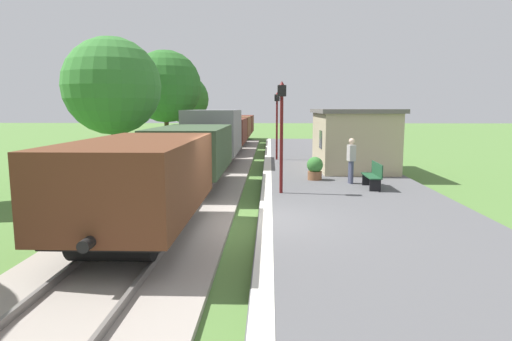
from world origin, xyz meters
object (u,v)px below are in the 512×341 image
tree_field_left (165,87)px  lamp_post_near (282,116)px  bench_near_hut (373,175)px  tree_field_distant (185,99)px  tree_trackside_far (112,86)px  station_hut (352,138)px  freight_train (221,136)px  potted_planter (315,168)px  person_waiting (351,159)px  lamp_post_far (277,113)px

tree_field_left → lamp_post_near: bearing=-62.6°
bench_near_hut → tree_field_distant: (-10.51, 20.01, 3.07)m
tree_trackside_far → tree_field_left: tree_field_left is taller
tree_field_left → tree_field_distant: bearing=91.7°
station_hut → freight_train: bearing=143.4°
freight_train → station_hut: (6.80, -5.05, 0.20)m
potted_planter → bench_near_hut: bearing=-43.6°
bench_near_hut → person_waiting: 1.25m
tree_field_left → bench_near_hut: bearing=-50.5°
freight_train → lamp_post_near: lamp_post_near is taller
tree_field_left → station_hut: bearing=-34.0°
person_waiting → tree_field_distant: tree_field_distant is taller
lamp_post_far → tree_field_left: tree_field_left is taller
freight_train → person_waiting: freight_train is taller
lamp_post_near → station_hut: bearing=61.2°
freight_train → bench_near_hut: (6.58, -10.44, -0.73)m
bench_near_hut → tree_field_left: tree_field_left is taller
bench_near_hut → tree_trackside_far: size_ratio=0.24×
lamp_post_far → tree_trackside_far: bearing=-152.5°
lamp_post_near → tree_field_distant: (-7.21, 21.00, 0.99)m
lamp_post_near → tree_trackside_far: tree_trackside_far is taller
freight_train → person_waiting: size_ratio=22.92×
potted_planter → tree_trackside_far: (-9.05, 2.95, 3.35)m
tree_trackside_far → person_waiting: bearing=-20.1°
freight_train → potted_planter: 9.86m
station_hut → person_waiting: size_ratio=3.39×
lamp_post_far → tree_trackside_far: 8.70m
tree_field_distant → lamp_post_near: bearing=-71.0°
station_hut → lamp_post_far: 4.97m
station_hut → tree_trackside_far: size_ratio=0.92×
station_hut → lamp_post_near: (-3.51, -6.38, 1.15)m
freight_train → tree_field_distant: 10.61m
bench_near_hut → tree_field_left: bearing=129.5°
station_hut → potted_planter: bearing=-120.3°
station_hut → lamp_post_near: lamp_post_near is taller
potted_planter → lamp_post_near: size_ratio=0.25×
potted_planter → person_waiting: bearing=-32.8°
station_hut → tree_field_left: (-10.50, 7.09, 2.77)m
potted_planter → tree_trackside_far: bearing=161.9°
lamp_post_near → lamp_post_far: size_ratio=1.00×
freight_train → tree_field_left: tree_field_left is taller
station_hut → person_waiting: (-0.84, -4.42, -0.47)m
person_waiting → tree_trackside_far: (-10.32, 3.77, 2.88)m
lamp_post_far → tree_trackside_far: size_ratio=0.59×
tree_field_left → potted_planter: bearing=-51.8°
bench_near_hut → lamp_post_near: size_ratio=0.41×
bench_near_hut → person_waiting: (-0.62, 0.98, 0.46)m
potted_planter → tree_trackside_far: 10.09m
potted_planter → tree_field_left: tree_field_left is taller
potted_planter → lamp_post_near: (-1.41, -2.78, 2.08)m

